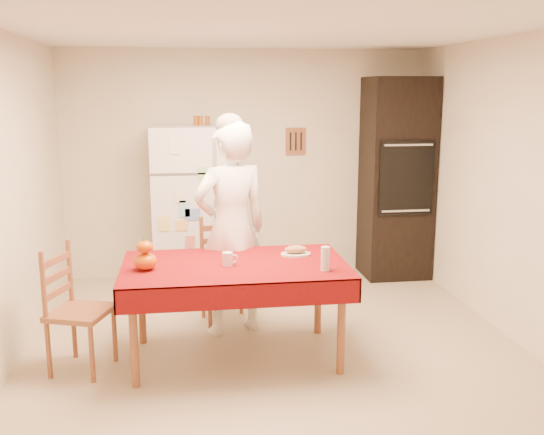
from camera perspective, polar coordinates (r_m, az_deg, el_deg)
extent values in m
plane|color=tan|center=(4.94, 0.44, -12.65)|extent=(4.50, 4.50, 0.00)
cube|color=beige|center=(6.78, -2.40, 5.04)|extent=(4.00, 0.02, 2.50)
cube|color=beige|center=(2.44, 8.48, -7.38)|extent=(4.00, 0.02, 2.50)
cube|color=beige|center=(5.25, 22.59, 2.17)|extent=(0.02, 4.50, 2.50)
cube|color=white|center=(4.53, 0.49, 17.55)|extent=(4.00, 4.50, 0.02)
cube|color=brown|center=(6.82, 2.23, 7.19)|extent=(0.22, 0.02, 0.30)
cube|color=white|center=(6.44, -7.79, 0.98)|extent=(0.75, 0.70, 1.70)
cube|color=silver|center=(6.00, -5.40, 6.03)|extent=(0.03, 0.03, 0.25)
cube|color=silver|center=(6.12, -5.26, -0.97)|extent=(0.03, 0.03, 0.60)
cube|color=black|center=(6.85, 11.61, 3.61)|extent=(0.70, 0.60, 2.20)
cube|color=black|center=(6.56, 12.54, 3.65)|extent=(0.59, 0.02, 0.80)
cylinder|color=brown|center=(4.39, -12.87, -11.15)|extent=(0.06, 0.06, 0.71)
cylinder|color=brown|center=(5.12, -12.19, -7.77)|extent=(0.06, 0.06, 0.71)
cylinder|color=brown|center=(4.51, 6.53, -10.30)|extent=(0.06, 0.06, 0.71)
cylinder|color=brown|center=(5.22, 4.36, -7.14)|extent=(0.06, 0.06, 0.71)
cube|color=brown|center=(4.63, -3.52, -4.73)|extent=(1.60, 0.90, 0.04)
cube|color=#53040E|center=(4.62, -3.52, -4.42)|extent=(1.70, 1.00, 0.01)
cylinder|color=brown|center=(5.31, -5.86, -8.44)|extent=(0.04, 0.04, 0.43)
cylinder|color=brown|center=(5.63, -6.51, -7.28)|extent=(0.04, 0.04, 0.43)
cylinder|color=brown|center=(5.38, -2.05, -8.10)|extent=(0.04, 0.04, 0.43)
cylinder|color=brown|center=(5.70, -2.91, -6.98)|extent=(0.04, 0.04, 0.43)
cube|color=brown|center=(5.43, -4.37, -5.34)|extent=(0.47, 0.46, 0.04)
cube|color=brown|center=(5.52, -4.78, -2.36)|extent=(0.36, 0.08, 0.50)
cylinder|color=brown|center=(4.59, -16.60, -12.22)|extent=(0.04, 0.04, 0.43)
cylinder|color=brown|center=(4.75, -20.29, -11.63)|extent=(0.04, 0.04, 0.43)
cylinder|color=brown|center=(4.88, -14.60, -10.62)|extent=(0.04, 0.04, 0.43)
cylinder|color=brown|center=(5.04, -18.13, -10.14)|extent=(0.04, 0.04, 0.43)
cube|color=brown|center=(4.73, -17.58, -8.50)|extent=(0.52, 0.53, 0.04)
cube|color=brown|center=(4.73, -19.57, -5.42)|extent=(0.15, 0.35, 0.50)
imported|color=white|center=(5.10, -3.87, -1.13)|extent=(0.77, 0.62, 1.81)
cylinder|color=silver|center=(4.57, -4.21, -3.91)|extent=(0.08, 0.08, 0.10)
ellipsoid|color=#DA4A05|center=(4.54, -11.83, -4.06)|extent=(0.17, 0.17, 0.13)
ellipsoid|color=#E93A05|center=(4.51, -11.89, -2.72)|extent=(0.12, 0.12, 0.09)
cylinder|color=silver|center=(4.44, 5.04, -3.86)|extent=(0.07, 0.07, 0.18)
cylinder|color=silver|center=(4.84, 2.24, -3.48)|extent=(0.24, 0.24, 0.02)
ellipsoid|color=#9D774D|center=(4.83, 2.25, -3.01)|extent=(0.18, 0.10, 0.06)
cylinder|color=#914A1A|center=(6.39, -7.17, 9.04)|extent=(0.05, 0.05, 0.10)
cylinder|color=brown|center=(6.39, -6.73, 9.05)|extent=(0.05, 0.05, 0.10)
cylinder|color=brown|center=(6.39, -6.09, 9.07)|extent=(0.05, 0.05, 0.10)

